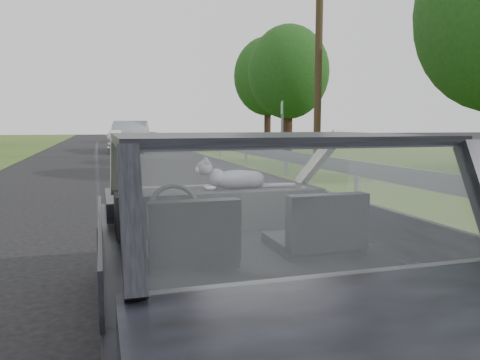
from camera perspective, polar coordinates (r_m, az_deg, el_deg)
ground at (r=3.35m, az=0.40°, el=-19.82°), size 140.00×140.00×0.00m
subject_car at (r=3.09m, az=0.41°, el=-7.71°), size 1.80×4.00×1.45m
dashboard at (r=3.65m, az=-2.48°, el=-3.44°), size 1.58×0.45×0.30m
driver_seat at (r=2.68m, az=-5.98°, el=-6.57°), size 0.50×0.72×0.42m
passenger_seat at (r=2.94m, az=9.62°, el=-5.47°), size 0.50×0.72×0.42m
steering_wheel at (r=3.28m, az=-8.02°, el=-3.45°), size 0.36×0.36×0.04m
cat at (r=3.63m, az=-0.36°, el=0.24°), size 0.57×0.18×0.26m
guardrail at (r=13.89m, az=5.24°, el=2.99°), size 0.05×90.00×0.32m
other_car at (r=26.50m, az=-13.21°, el=5.22°), size 2.78×5.40×1.69m
highway_sign at (r=21.03m, az=5.16°, el=6.15°), size 0.40×1.00×2.53m
utility_pole at (r=19.05m, az=9.57°, el=15.40°), size 0.30×0.30×8.75m
tree_2 at (r=25.68m, az=5.90°, el=10.76°), size 5.35×5.35×6.57m
tree_3 at (r=37.18m, az=3.39°, el=10.66°), size 6.02×6.02×8.01m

